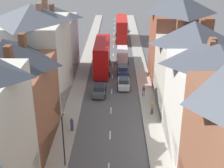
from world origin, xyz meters
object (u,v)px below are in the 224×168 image
(double_decker_bus_lead, at_px, (121,29))
(car_mid_black, at_px, (123,70))
(car_near_blue, at_px, (124,83))
(car_near_silver, at_px, (121,28))
(double_decker_bus_mid_street, at_px, (102,56))
(pedestrian_mid_left, at_px, (72,124))
(pedestrian_far_left, at_px, (144,90))
(pedestrian_mid_right, at_px, (152,108))
(delivery_van, at_px, (122,54))
(car_parked_right_a, at_px, (99,89))
(street_lamp, at_px, (63,137))

(double_decker_bus_lead, height_order, car_mid_black, double_decker_bus_lead)
(car_near_blue, xyz_separation_m, car_near_silver, (0.00, 37.09, -0.05))
(car_near_silver, bearing_deg, double_decker_bus_mid_street, -96.92)
(car_near_silver, xyz_separation_m, pedestrian_mid_left, (-6.22, -49.67, 0.23))
(pedestrian_far_left, bearing_deg, pedestrian_mid_right, -83.03)
(car_mid_black, xyz_separation_m, pedestrian_far_left, (2.80, -8.96, 0.21))
(double_decker_bus_lead, bearing_deg, car_mid_black, -89.98)
(car_near_blue, xyz_separation_m, delivery_van, (0.00, 12.82, 0.49))
(car_parked_right_a, bearing_deg, car_mid_black, 66.45)
(double_decker_bus_mid_street, bearing_deg, double_decker_bus_lead, 80.02)
(double_decker_bus_lead, height_order, delivery_van, double_decker_bus_lead)
(street_lamp, bearing_deg, car_parked_right_a, 81.51)
(double_decker_bus_mid_street, height_order, car_near_silver, double_decker_bus_mid_street)
(double_decker_bus_lead, distance_m, pedestrian_far_left, 31.10)
(delivery_van, relative_size, pedestrian_mid_left, 3.23)
(double_decker_bus_lead, xyz_separation_m, car_mid_black, (0.01, -21.97, -1.99))
(pedestrian_mid_left, height_order, street_lamp, street_lamp)
(car_parked_right_a, bearing_deg, car_near_blue, 33.70)
(pedestrian_far_left, bearing_deg, double_decker_bus_lead, 95.18)
(double_decker_bus_lead, distance_m, car_near_silver, 9.48)
(car_mid_black, distance_m, pedestrian_mid_right, 14.73)
(pedestrian_mid_right, bearing_deg, pedestrian_far_left, 96.97)
(car_parked_right_a, height_order, car_mid_black, same)
(double_decker_bus_lead, bearing_deg, pedestrian_far_left, -84.82)
(car_near_blue, relative_size, pedestrian_mid_right, 2.39)
(car_mid_black, distance_m, pedestrian_mid_left, 19.46)
(car_near_blue, bearing_deg, delivery_van, 90.00)
(car_mid_black, xyz_separation_m, pedestrian_mid_left, (-6.22, -18.44, 0.21))
(double_decker_bus_lead, relative_size, car_parked_right_a, 2.43)
(car_near_blue, xyz_separation_m, street_lamp, (-6.05, -18.82, 2.39))
(car_parked_right_a, bearing_deg, street_lamp, -98.49)
(pedestrian_mid_right, bearing_deg, double_decker_bus_mid_street, 114.05)
(street_lamp, bearing_deg, car_mid_black, 76.23)
(delivery_van, relative_size, pedestrian_mid_right, 3.23)
(car_near_silver, bearing_deg, car_parked_right_a, -95.21)
(car_mid_black, height_order, pedestrian_mid_left, pedestrian_mid_left)
(car_parked_right_a, xyz_separation_m, pedestrian_mid_right, (7.05, -6.06, 0.21))
(car_near_blue, height_order, car_near_silver, car_near_blue)
(car_near_blue, xyz_separation_m, car_parked_right_a, (-3.60, -2.40, -0.02))
(pedestrian_mid_right, bearing_deg, delivery_van, 99.21)
(double_decker_bus_mid_street, xyz_separation_m, delivery_van, (3.61, 5.45, -1.48))
(double_decker_bus_lead, bearing_deg, car_near_silver, 89.94)
(car_near_blue, bearing_deg, pedestrian_mid_right, -67.81)
(car_near_silver, bearing_deg, pedestrian_far_left, -86.02)
(delivery_van, distance_m, pedestrian_mid_right, 21.56)
(car_mid_black, relative_size, pedestrian_mid_left, 2.81)
(double_decker_bus_lead, height_order, pedestrian_far_left, double_decker_bus_lead)
(car_near_silver, height_order, pedestrian_mid_right, pedestrian_mid_right)
(car_parked_right_a, height_order, pedestrian_mid_left, pedestrian_mid_left)
(delivery_van, xyz_separation_m, pedestrian_mid_left, (-6.22, -25.40, -0.30))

